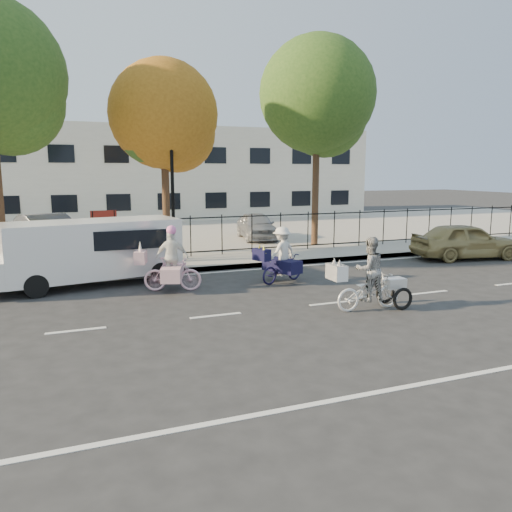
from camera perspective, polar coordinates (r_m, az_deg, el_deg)
name	(u,v)px	position (r m, az deg, el deg)	size (l,w,h in m)	color
ground	(216,316)	(11.46, -4.62, -6.82)	(120.00, 120.00, 0.00)	#333334
road_markings	(216,316)	(11.46, -4.62, -6.80)	(60.00, 9.52, 0.01)	silver
curb	(171,271)	(16.21, -9.73, -1.74)	(60.00, 0.10, 0.15)	#A8A399
sidewalk	(164,266)	(17.22, -10.43, -1.08)	(60.00, 2.20, 0.15)	#A8A399
parking_lot	(131,235)	(25.92, -14.15, 2.38)	(60.00, 15.60, 0.15)	#A8A399
iron_fence	(158,238)	(18.16, -11.17, 2.08)	(58.00, 0.06, 1.50)	black
building	(110,175)	(35.68, -16.38, 8.93)	(34.00, 10.00, 6.00)	silver
lamppost	(172,175)	(17.71, -9.56, 9.12)	(0.36, 0.36, 4.33)	black
street_sign	(104,226)	(17.48, -16.97, 3.26)	(0.85, 0.06, 1.80)	black
zebra_trike	(369,282)	(12.06, 12.79, -2.89)	(2.02, 0.76, 1.74)	white
unicorn_bike	(171,267)	(13.77, -9.67, -1.25)	(1.84, 1.33, 1.81)	#F8BDD4
bull_bike	(281,260)	(14.65, 2.93, -0.51)	(1.82, 1.30, 1.65)	#131035
white_van	(90,250)	(15.05, -18.48, 0.69)	(5.48, 2.58, 1.86)	white
gold_sedan	(466,241)	(20.16, 22.84, 1.61)	(1.60, 3.97, 1.35)	#9F8D56
lot_car_c	(48,234)	(20.62, -22.67, 2.36)	(1.55, 4.45, 1.47)	#4A4C51
lot_car_d	(257,226)	(22.95, 0.07, 3.48)	(1.44, 3.58, 1.22)	#93959A
tree_mid	(167,120)	(19.26, -10.13, 15.06)	(3.97, 3.97, 7.28)	#442D1D
tree_east	(320,101)	(21.51, 7.28, 17.18)	(4.73, 4.73, 8.68)	#442D1D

